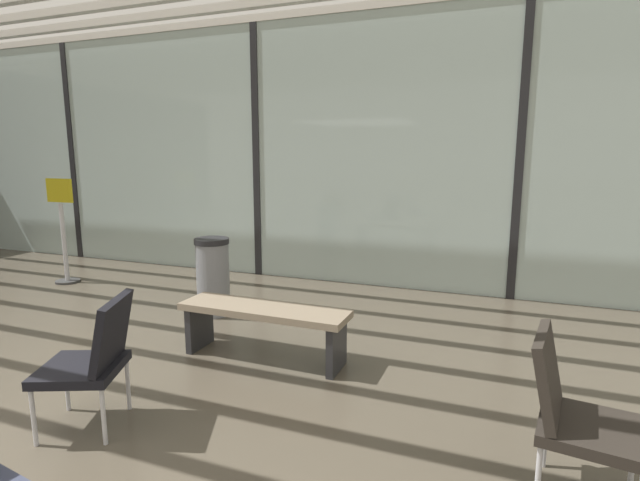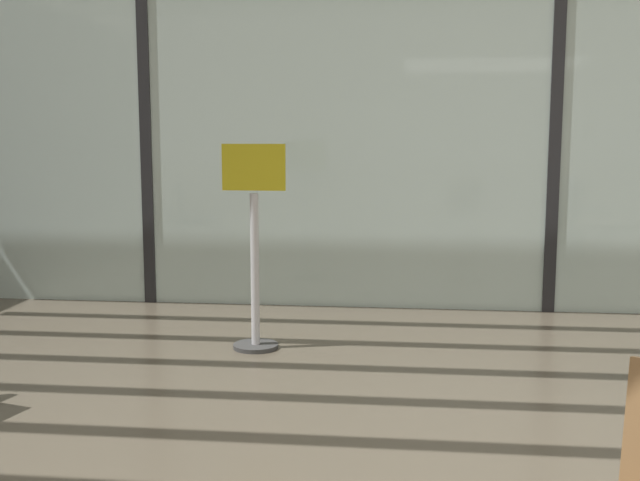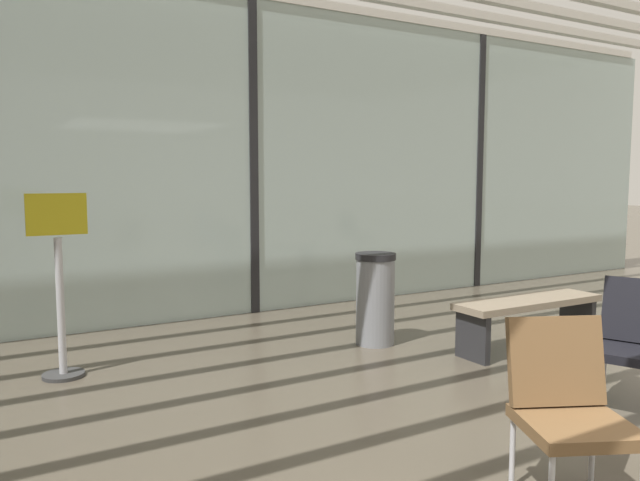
% 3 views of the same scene
% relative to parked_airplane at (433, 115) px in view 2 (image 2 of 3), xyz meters
% --- Properties ---
extents(glass_curtain_wall, '(14.00, 0.08, 3.54)m').
position_rel_parked_airplane_xyz_m(glass_curtain_wall, '(0.78, -6.33, -0.05)').
color(glass_curtain_wall, '#A3B7B2').
rests_on(glass_curtain_wall, ground).
extents(window_mullion_0, '(0.10, 0.12, 3.54)m').
position_rel_parked_airplane_xyz_m(window_mullion_0, '(-2.72, -6.33, -0.05)').
color(window_mullion_0, black).
rests_on(window_mullion_0, ground).
extents(window_mullion_1, '(0.10, 0.12, 3.54)m').
position_rel_parked_airplane_xyz_m(window_mullion_1, '(0.78, -6.33, -0.05)').
color(window_mullion_1, black).
rests_on(window_mullion_1, ground).
extents(parked_airplane, '(12.14, 3.63, 3.63)m').
position_rel_parked_airplane_xyz_m(parked_airplane, '(0.00, 0.00, 0.00)').
color(parked_airplane, silver).
rests_on(parked_airplane, ground).
extents(info_sign, '(0.44, 0.32, 1.44)m').
position_rel_parked_airplane_xyz_m(info_sign, '(-1.49, -7.75, -1.14)').
color(info_sign, '#333333').
rests_on(info_sign, ground).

